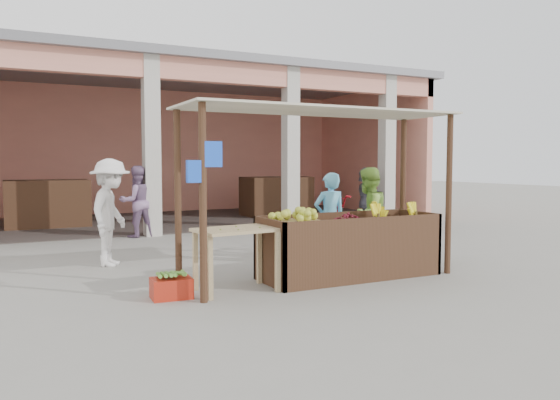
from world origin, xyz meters
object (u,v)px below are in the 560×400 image
red_crate (171,288)px  motorcycle (316,222)px  side_table (236,239)px  fruit_stall (349,249)px  vendor_green (368,213)px  vendor_blue (330,216)px

red_crate → motorcycle: (3.37, 2.28, 0.42)m
side_table → motorcycle: (2.53, 2.30, -0.13)m
side_table → motorcycle: size_ratio=0.52×
fruit_stall → side_table: side_table is taller
side_table → motorcycle: 3.42m
motorcycle → vendor_green: bearing=-171.1°
side_table → vendor_green: size_ratio=0.65×
fruit_stall → vendor_green: vendor_green is taller
fruit_stall → side_table: bearing=-177.0°
red_crate → vendor_blue: bearing=22.6°
red_crate → vendor_green: bearing=17.3°
vendor_blue → vendor_green: 0.67m
red_crate → vendor_blue: (2.86, 0.98, 0.67)m
vendor_blue → side_table: bearing=31.2°
fruit_stall → red_crate: (-2.64, -0.08, -0.28)m
side_table → vendor_green: (2.67, 0.87, 0.15)m
fruit_stall → side_table: 1.82m
vendor_green → red_crate: bearing=-11.8°
side_table → vendor_blue: (2.01, 0.99, 0.12)m
vendor_blue → vendor_green: size_ratio=0.96×
side_table → vendor_green: bearing=11.5°
red_crate → vendor_blue: 3.10m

